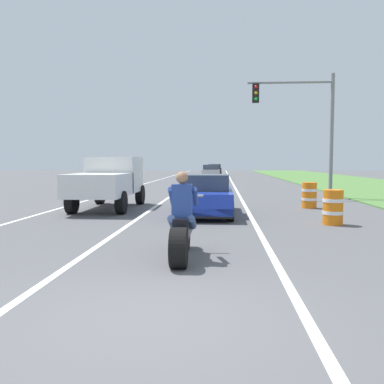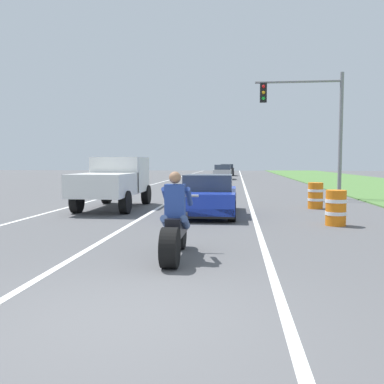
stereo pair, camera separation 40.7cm
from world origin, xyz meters
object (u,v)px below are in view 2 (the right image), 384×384
Objects in this scene: traffic_light_mast_near at (314,116)px; construction_barrel_nearest at (336,208)px; distant_car_far_ahead at (223,172)px; pickup_truck_left_lane_white at (114,180)px; motorcycle_with_rider at (175,228)px; sports_car_blue at (209,196)px; distant_car_further_ahead at (227,170)px; construction_barrel_mid at (315,196)px.

traffic_light_mast_near reaches higher than construction_barrel_nearest.
distant_car_far_ahead is at bearing 102.98° from traffic_light_mast_near.
traffic_light_mast_near is at bearing 30.38° from pickup_truck_left_lane_white.
motorcycle_with_rider is 5.97m from construction_barrel_nearest.
pickup_truck_left_lane_white is at bearing 157.35° from sports_car_blue.
motorcycle_with_rider is at bearing -89.86° from distant_car_further_ahead.
traffic_light_mast_near is at bearing 81.32° from construction_barrel_mid.
distant_car_far_ahead is (-4.44, 26.24, 0.27)m from construction_barrel_mid.
traffic_light_mast_near is 6.00× the size of construction_barrel_nearest.
motorcycle_with_rider is at bearing -115.12° from construction_barrel_mid.
distant_car_further_ahead is at bearing 89.00° from distant_car_far_ahead.
sports_car_blue is at bearing 151.65° from construction_barrel_nearest.
traffic_light_mast_near is 22.84m from distant_car_far_ahead.
pickup_truck_left_lane_white is 4.80× the size of construction_barrel_mid.
construction_barrel_mid is 0.25× the size of distant_car_far_ahead.
pickup_truck_left_lane_white reaches higher than motorcycle_with_rider.
sports_car_blue reaches higher than construction_barrel_mid.
distant_car_far_ahead is at bearing 83.08° from pickup_truck_left_lane_white.
distant_car_further_ahead is at bearing 95.46° from construction_barrel_nearest.
distant_car_far_ahead reaches higher than construction_barrel_nearest.
pickup_truck_left_lane_white is 1.20× the size of distant_car_far_ahead.
traffic_light_mast_near is 9.19m from construction_barrel_nearest.
motorcycle_with_rider is 0.55× the size of distant_car_far_ahead.
construction_barrel_mid is (3.95, 2.26, -0.13)m from sports_car_blue.
traffic_light_mast_near is 5.48m from construction_barrel_mid.
construction_barrel_nearest is at bearing -84.54° from distant_car_further_ahead.
distant_car_far_ahead reaches higher than construction_barrel_mid.
motorcycle_with_rider is 9.72m from construction_barrel_mid.
sports_car_blue is 4.55m from construction_barrel_mid.
construction_barrel_nearest is 30.80m from distant_car_far_ahead.
traffic_light_mast_near is at bearing 69.86° from motorcycle_with_rider.
pickup_truck_left_lane_white is 0.80× the size of traffic_light_mast_near.
construction_barrel_nearest is (3.90, 4.53, -0.09)m from motorcycle_with_rider.
distant_car_further_ahead is at bearing 98.29° from traffic_light_mast_near.
construction_barrel_nearest and construction_barrel_mid have the same top height.
sports_car_blue is at bearing -125.37° from traffic_light_mast_near.
sports_car_blue reaches higher than construction_barrel_nearest.
sports_car_blue is 0.72× the size of traffic_light_mast_near.
construction_barrel_mid is (-0.64, -4.20, -3.46)m from traffic_light_mast_near.
motorcycle_with_rider is 6.54m from sports_car_blue.
traffic_light_mast_near is at bearing -77.02° from distant_car_far_ahead.
motorcycle_with_rider is 0.46× the size of pickup_truck_left_lane_white.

